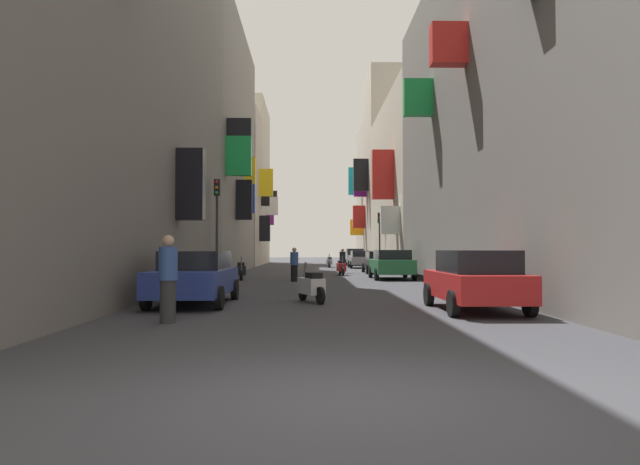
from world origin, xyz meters
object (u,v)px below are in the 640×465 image
object	(u,v)px
parked_car_silver	(354,257)
parked_car_red	(475,279)
parked_car_blue	(195,276)
parked_car_black	(379,262)
scooter_black	(241,270)
scooter_silver	(330,262)
pedestrian_near_right	(294,265)
traffic_light_near_corner	(380,231)
parked_car_green	(392,264)
scooter_red	(341,267)
pedestrian_crossing	(168,279)
scooter_white	(311,286)
parked_car_grey	(361,259)
traffic_light_far_corner	(217,213)
pedestrian_near_left	(343,261)

from	to	relation	value
parked_car_silver	parked_car_red	bearing A→B (deg)	-90.25
parked_car_blue	parked_car_black	bearing A→B (deg)	69.59
parked_car_black	parked_car_silver	world-z (taller)	parked_car_silver
scooter_black	scooter_silver	distance (m)	19.73
parked_car_black	scooter_black	size ratio (longest dim) A/B	2.25
pedestrian_near_right	traffic_light_near_corner	distance (m)	15.62
parked_car_blue	parked_car_red	world-z (taller)	parked_car_red
parked_car_green	scooter_red	world-z (taller)	parked_car_green
scooter_black	pedestrian_crossing	size ratio (longest dim) A/B	1.06
parked_car_black	parked_car_red	size ratio (longest dim) A/B	1.09
parked_car_silver	pedestrian_crossing	bearing A→B (deg)	-99.68
parked_car_silver	scooter_black	xyz separation A→B (m)	(-7.59, -25.19, -0.34)
scooter_silver	traffic_light_near_corner	size ratio (longest dim) A/B	0.47
parked_car_silver	scooter_white	distance (m)	37.51
parked_car_black	pedestrian_crossing	bearing A→B (deg)	-106.75
scooter_red	scooter_white	xyz separation A→B (m)	(-1.79, -16.82, 0.00)
parked_car_grey	traffic_light_far_corner	distance (m)	21.50
scooter_white	traffic_light_near_corner	distance (m)	25.40
parked_car_silver	parked_car_grey	bearing A→B (deg)	-90.50
parked_car_green	scooter_silver	size ratio (longest dim) A/B	2.11
parked_car_blue	parked_car_green	xyz separation A→B (m)	(7.28, 13.01, 0.01)
pedestrian_crossing	scooter_silver	bearing A→B (deg)	82.71
scooter_silver	pedestrian_near_right	size ratio (longest dim) A/B	1.23
scooter_silver	parked_car_black	bearing A→B (deg)	-76.46
parked_car_green	traffic_light_near_corner	bearing A→B (deg)	85.76
scooter_red	traffic_light_near_corner	size ratio (longest dim) A/B	0.43
parked_car_silver	traffic_light_near_corner	xyz separation A→B (m)	(0.83, -12.48, 2.02)
pedestrian_crossing	traffic_light_far_corner	bearing A→B (deg)	95.31
parked_car_silver	scooter_white	xyz separation A→B (m)	(-4.16, -37.28, -0.34)
pedestrian_crossing	parked_car_red	bearing A→B (deg)	16.93
scooter_black	pedestrian_near_right	distance (m)	3.17
pedestrian_near_left	pedestrian_near_right	distance (m)	9.58
parked_car_grey	pedestrian_crossing	size ratio (longest dim) A/B	2.19
parked_car_silver	scooter_white	world-z (taller)	parked_car_silver
parked_car_grey	pedestrian_near_right	world-z (taller)	pedestrian_near_right
parked_car_red	pedestrian_near_right	bearing A→B (deg)	110.45
pedestrian_near_left	parked_car_silver	bearing A→B (deg)	83.09
parked_car_black	pedestrian_near_right	xyz separation A→B (m)	(-5.10, -9.39, 0.06)
scooter_black	traffic_light_far_corner	xyz separation A→B (m)	(-0.86, -2.10, 2.71)
parked_car_green	parked_car_red	xyz separation A→B (m)	(-0.10, -14.88, -0.00)
parked_car_grey	traffic_light_far_corner	bearing A→B (deg)	-113.11
scooter_red	traffic_light_near_corner	world-z (taller)	traffic_light_near_corner
pedestrian_near_left	traffic_light_near_corner	distance (m)	6.34
scooter_red	pedestrian_near_left	world-z (taller)	pedestrian_near_left
scooter_black	scooter_white	distance (m)	12.56
parked_car_green	scooter_black	distance (m)	7.54
traffic_light_near_corner	scooter_black	bearing A→B (deg)	-123.54
parked_car_silver	scooter_red	distance (m)	20.60
pedestrian_crossing	pedestrian_near_right	world-z (taller)	pedestrian_crossing
parked_car_green	parked_car_black	bearing A→B (deg)	87.95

